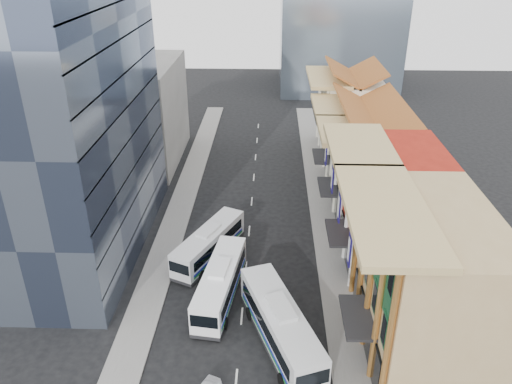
{
  "coord_description": "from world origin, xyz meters",
  "views": [
    {
      "loc": [
        2.31,
        -25.18,
        28.68
      ],
      "look_at": [
        0.76,
        21.77,
        4.95
      ],
      "focal_mm": 35.0,
      "sensor_mm": 36.0,
      "label": 1
    }
  ],
  "objects_px": {
    "shophouse_tan": "(427,284)",
    "office_tower": "(63,106)",
    "bus_left_near": "(220,283)",
    "bus_left_far": "(209,243)",
    "bus_right": "(280,325)"
  },
  "relations": [
    {
      "from": "office_tower",
      "to": "bus_left_near",
      "type": "xyz_separation_m",
      "value": [
        15.0,
        -8.75,
        -13.23
      ]
    },
    {
      "from": "shophouse_tan",
      "to": "bus_left_near",
      "type": "relative_size",
      "value": 1.27
    },
    {
      "from": "bus_left_near",
      "to": "bus_right",
      "type": "height_order",
      "value": "bus_right"
    },
    {
      "from": "shophouse_tan",
      "to": "bus_left_far",
      "type": "xyz_separation_m",
      "value": [
        -17.76,
        11.73,
        -4.31
      ]
    },
    {
      "from": "shophouse_tan",
      "to": "office_tower",
      "type": "height_order",
      "value": "office_tower"
    },
    {
      "from": "bus_left_near",
      "to": "bus_left_far",
      "type": "distance_m",
      "value": 6.71
    },
    {
      "from": "bus_left_near",
      "to": "bus_left_far",
      "type": "xyz_separation_m",
      "value": [
        -1.76,
        6.48,
        -0.08
      ]
    },
    {
      "from": "bus_left_near",
      "to": "bus_left_far",
      "type": "height_order",
      "value": "bus_left_near"
    },
    {
      "from": "bus_left_near",
      "to": "shophouse_tan",
      "type": "bearing_deg",
      "value": -10.28
    },
    {
      "from": "shophouse_tan",
      "to": "office_tower",
      "type": "bearing_deg",
      "value": 155.7
    },
    {
      "from": "office_tower",
      "to": "bus_right",
      "type": "relative_size",
      "value": 2.47
    },
    {
      "from": "office_tower",
      "to": "bus_left_near",
      "type": "height_order",
      "value": "office_tower"
    },
    {
      "from": "shophouse_tan",
      "to": "office_tower",
      "type": "relative_size",
      "value": 0.47
    },
    {
      "from": "bus_left_far",
      "to": "bus_right",
      "type": "xyz_separation_m",
      "value": [
        6.98,
        -11.92,
        0.25
      ]
    },
    {
      "from": "office_tower",
      "to": "bus_left_far",
      "type": "xyz_separation_m",
      "value": [
        13.24,
        -2.27,
        -13.31
      ]
    }
  ]
}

